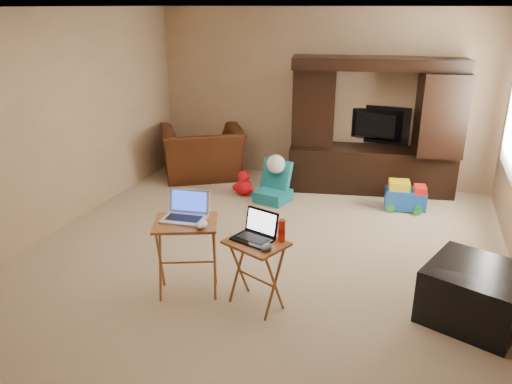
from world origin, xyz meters
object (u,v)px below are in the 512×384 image
(television, at_px, (375,126))
(ottoman, at_px, (474,294))
(child_rocker, at_px, (273,182))
(tray_table_left, at_px, (187,258))
(laptop_right, at_px, (253,227))
(entertainment_center, at_px, (373,126))
(mouse_left, at_px, (202,224))
(water_bottle, at_px, (282,231))
(mouse_right, at_px, (267,247))
(push_toy, at_px, (406,195))
(plush_toy, at_px, (244,183))
(tray_table_right, at_px, (256,274))
(recliner, at_px, (203,153))
(laptop_left, at_px, (183,207))

(television, xyz_separation_m, ottoman, (1.22, -3.16, -0.66))
(child_rocker, xyz_separation_m, ottoman, (2.40, -2.05, -0.04))
(tray_table_left, bearing_deg, laptop_right, -19.91)
(entertainment_center, xyz_separation_m, laptop_right, (-0.63, -3.32, -0.19))
(mouse_left, xyz_separation_m, water_bottle, (0.67, 0.15, -0.03))
(television, distance_m, mouse_right, 3.72)
(laptop_right, bearing_deg, push_toy, 84.86)
(plush_toy, distance_m, mouse_right, 2.96)
(entertainment_center, relative_size, tray_table_left, 3.17)
(mouse_left, bearing_deg, television, 73.76)
(tray_table_left, bearing_deg, tray_table_right, -21.74)
(recliner, relative_size, laptop_left, 3.17)
(recliner, distance_m, plush_toy, 1.06)
(tray_table_left, relative_size, mouse_right, 5.64)
(child_rocker, xyz_separation_m, mouse_left, (0.12, -2.52, 0.47))
(television, bearing_deg, child_rocker, 49.92)
(plush_toy, bearing_deg, water_bottle, -63.14)
(tray_table_right, distance_m, mouse_left, 0.65)
(entertainment_center, xyz_separation_m, child_rocker, (-1.18, -0.89, -0.66))
(tray_table_right, xyz_separation_m, mouse_left, (-0.47, -0.07, 0.44))
(child_rocker, bearing_deg, entertainment_center, 51.73)
(recliner, bearing_deg, tray_table_left, 81.17)
(push_toy, height_order, ottoman, ottoman)
(recliner, bearing_deg, mouse_left, 83.62)
(plush_toy, relative_size, mouse_left, 2.49)
(laptop_left, distance_m, mouse_right, 0.86)
(recliner, xyz_separation_m, child_rocker, (1.33, -0.65, -0.11))
(laptop_right, distance_m, mouse_left, 0.44)
(push_toy, relative_size, tray_table_right, 0.83)
(plush_toy, relative_size, laptop_right, 1.11)
(child_rocker, xyz_separation_m, plush_toy, (-0.46, 0.09, -0.09))
(recliner, bearing_deg, water_bottle, 94.11)
(water_bottle, bearing_deg, mouse_right, -109.29)
(water_bottle, bearing_deg, mouse_left, -167.51)
(child_rocker, height_order, laptop_right, laptop_right)
(entertainment_center, bearing_deg, water_bottle, -107.07)
(laptop_left, relative_size, laptop_right, 1.15)
(ottoman, xyz_separation_m, laptop_right, (-1.84, -0.38, 0.51))
(push_toy, height_order, tray_table_left, tray_table_left)
(tray_table_left, bearing_deg, television, 49.05)
(child_rocker, xyz_separation_m, push_toy, (1.72, 0.28, -0.08))
(tray_table_left, bearing_deg, mouse_right, -30.34)
(entertainment_center, bearing_deg, child_rocker, -153.39)
(tray_table_right, height_order, mouse_right, mouse_right)
(recliner, distance_m, mouse_left, 3.51)
(television, distance_m, tray_table_left, 3.81)
(recliner, bearing_deg, ottoman, 113.10)
(laptop_left, bearing_deg, recliner, 106.54)
(plush_toy, height_order, tray_table_left, tray_table_left)
(laptop_left, relative_size, mouse_left, 2.58)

